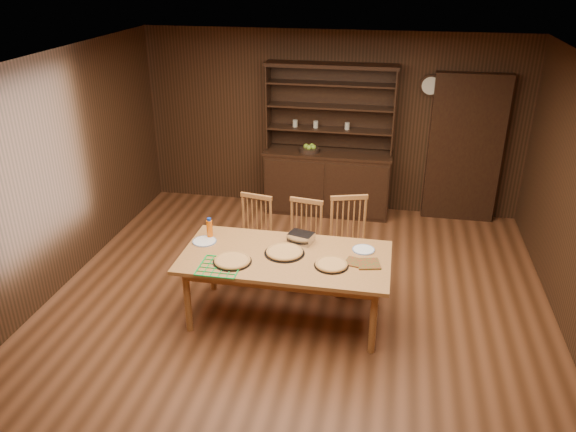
% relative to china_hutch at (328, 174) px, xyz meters
% --- Properties ---
extents(floor, '(6.00, 6.00, 0.00)m').
position_rel_china_hutch_xyz_m(floor, '(0.00, -2.75, -0.60)').
color(floor, brown).
rests_on(floor, ground).
extents(room_shell, '(6.00, 6.00, 6.00)m').
position_rel_china_hutch_xyz_m(room_shell, '(0.00, -2.75, 0.98)').
color(room_shell, silver).
rests_on(room_shell, floor).
extents(china_hutch, '(1.84, 0.52, 2.17)m').
position_rel_china_hutch_xyz_m(china_hutch, '(0.00, 0.00, 0.00)').
color(china_hutch, black).
rests_on(china_hutch, floor).
extents(doorway, '(1.00, 0.18, 2.10)m').
position_rel_china_hutch_xyz_m(doorway, '(1.90, 0.15, 0.45)').
color(doorway, black).
rests_on(doorway, floor).
extents(wall_clock, '(0.30, 0.05, 0.30)m').
position_rel_china_hutch_xyz_m(wall_clock, '(1.35, 0.20, 1.30)').
color(wall_clock, black).
rests_on(wall_clock, room_shell).
extents(dining_table, '(2.10, 1.05, 0.75)m').
position_rel_china_hutch_xyz_m(dining_table, '(-0.07, -2.83, 0.08)').
color(dining_table, '#BA7340').
rests_on(dining_table, floor).
extents(chair_left, '(0.48, 0.46, 1.00)m').
position_rel_china_hutch_xyz_m(chair_left, '(-0.61, -2.00, -0.06)').
color(chair_left, '#B36D3D').
rests_on(chair_left, floor).
extents(chair_center, '(0.47, 0.45, 1.00)m').
position_rel_china_hutch_xyz_m(chair_center, '(-0.02, -2.03, -0.06)').
color(chair_center, '#B36D3D').
rests_on(chair_center, floor).
extents(chair_right, '(0.55, 0.54, 1.09)m').
position_rel_china_hutch_xyz_m(chair_right, '(0.50, -2.03, -0.02)').
color(chair_right, '#B36D3D').
rests_on(chair_right, floor).
extents(pizza_left, '(0.39, 0.39, 0.04)m').
position_rel_china_hutch_xyz_m(pizza_left, '(-0.56, -3.06, 0.17)').
color(pizza_left, black).
rests_on(pizza_left, dining_table).
extents(pizza_right, '(0.34, 0.34, 0.04)m').
position_rel_china_hutch_xyz_m(pizza_right, '(0.41, -2.95, 0.17)').
color(pizza_right, black).
rests_on(pizza_right, dining_table).
extents(pizza_center, '(0.41, 0.41, 0.04)m').
position_rel_china_hutch_xyz_m(pizza_center, '(-0.09, -2.79, 0.17)').
color(pizza_center, black).
rests_on(pizza_center, dining_table).
extents(cooling_rack, '(0.42, 0.42, 0.02)m').
position_rel_china_hutch_xyz_m(cooling_rack, '(-0.66, -3.17, 0.16)').
color(cooling_rack, green).
rests_on(cooling_rack, dining_table).
extents(plate_left, '(0.26, 0.26, 0.02)m').
position_rel_china_hutch_xyz_m(plate_left, '(-0.97, -2.70, 0.16)').
color(plate_left, white).
rests_on(plate_left, dining_table).
extents(plate_right, '(0.23, 0.23, 0.02)m').
position_rel_china_hutch_xyz_m(plate_right, '(0.69, -2.57, 0.16)').
color(plate_right, white).
rests_on(plate_right, dining_table).
extents(foil_dish, '(0.29, 0.24, 0.10)m').
position_rel_china_hutch_xyz_m(foil_dish, '(0.03, -2.50, 0.21)').
color(foil_dish, silver).
rests_on(foil_dish, dining_table).
extents(juice_bottle, '(0.06, 0.06, 0.23)m').
position_rel_china_hutch_xyz_m(juice_bottle, '(-0.95, -2.58, 0.26)').
color(juice_bottle, orange).
rests_on(juice_bottle, dining_table).
extents(pot_holder_a, '(0.26, 0.26, 0.02)m').
position_rel_china_hutch_xyz_m(pot_holder_a, '(0.76, -2.85, 0.16)').
color(pot_holder_a, '#AB1813').
rests_on(pot_holder_a, dining_table).
extents(pot_holder_b, '(0.22, 0.22, 0.01)m').
position_rel_china_hutch_xyz_m(pot_holder_b, '(0.62, -2.84, 0.16)').
color(pot_holder_b, '#AB1813').
rests_on(pot_holder_b, dining_table).
extents(fruit_bowl, '(0.28, 0.28, 0.12)m').
position_rel_china_hutch_xyz_m(fruit_bowl, '(-0.26, -0.07, 0.39)').
color(fruit_bowl, black).
rests_on(fruit_bowl, china_hutch).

